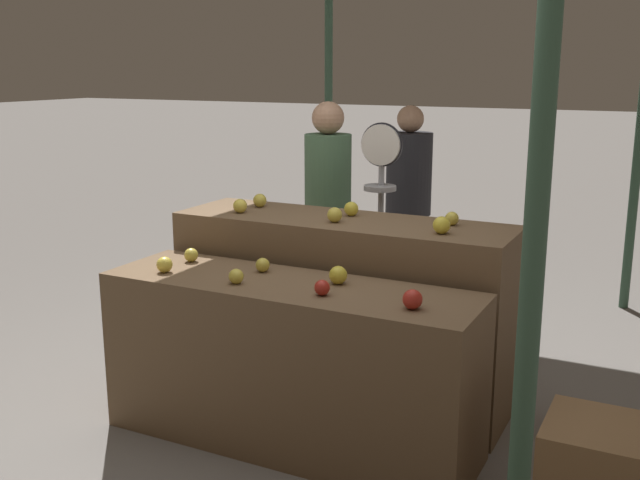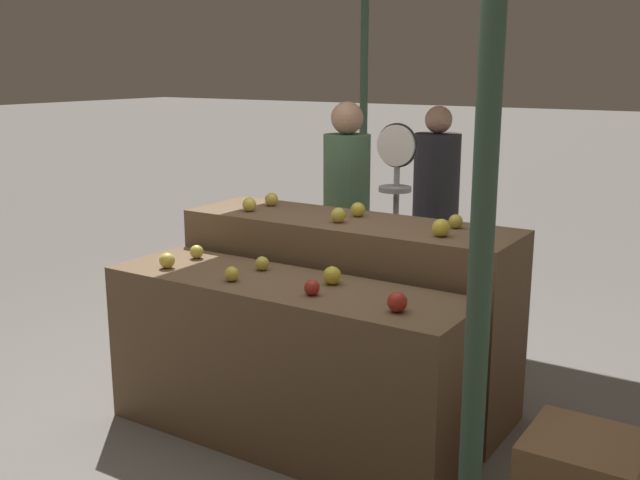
# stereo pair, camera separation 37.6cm
# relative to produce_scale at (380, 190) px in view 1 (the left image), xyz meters

# --- Properties ---
(ground_plane) EXTENTS (60.00, 60.00, 0.00)m
(ground_plane) POSITION_rel_produce_scale_xyz_m (0.05, -1.26, -1.08)
(ground_plane) COLOR slate
(display_counter_front) EXTENTS (1.85, 0.55, 0.82)m
(display_counter_front) POSITION_rel_produce_scale_xyz_m (0.05, -1.26, -0.67)
(display_counter_front) COLOR brown
(display_counter_front) RESTS_ON ground_plane
(display_counter_back) EXTENTS (1.85, 0.55, 1.02)m
(display_counter_back) POSITION_rel_produce_scale_xyz_m (0.05, -0.66, -0.57)
(display_counter_back) COLOR brown
(display_counter_back) RESTS_ON ground_plane
(apple_front_0) EXTENTS (0.08, 0.08, 0.08)m
(apple_front_0) POSITION_rel_produce_scale_xyz_m (-0.59, -1.37, -0.22)
(apple_front_0) COLOR yellow
(apple_front_0) RESTS_ON display_counter_front
(apple_front_1) EXTENTS (0.07, 0.07, 0.07)m
(apple_front_1) POSITION_rel_produce_scale_xyz_m (-0.16, -1.38, -0.22)
(apple_front_1) COLOR gold
(apple_front_1) RESTS_ON display_counter_front
(apple_front_2) EXTENTS (0.07, 0.07, 0.07)m
(apple_front_2) POSITION_rel_produce_scale_xyz_m (0.28, -1.36, -0.22)
(apple_front_2) COLOR #AD281E
(apple_front_2) RESTS_ON display_counter_front
(apple_front_3) EXTENTS (0.09, 0.09, 0.09)m
(apple_front_3) POSITION_rel_produce_scale_xyz_m (0.71, -1.36, -0.21)
(apple_front_3) COLOR #AD281E
(apple_front_3) RESTS_ON display_counter_front
(apple_front_4) EXTENTS (0.07, 0.07, 0.07)m
(apple_front_4) POSITION_rel_produce_scale_xyz_m (-0.60, -1.14, -0.22)
(apple_front_4) COLOR gold
(apple_front_4) RESTS_ON display_counter_front
(apple_front_5) EXTENTS (0.07, 0.07, 0.07)m
(apple_front_5) POSITION_rel_produce_scale_xyz_m (-0.16, -1.14, -0.22)
(apple_front_5) COLOR gold
(apple_front_5) RESTS_ON display_counter_front
(apple_front_6) EXTENTS (0.09, 0.09, 0.09)m
(apple_front_6) POSITION_rel_produce_scale_xyz_m (0.27, -1.17, -0.21)
(apple_front_6) COLOR gold
(apple_front_6) RESTS_ON display_counter_front
(apple_back_0) EXTENTS (0.08, 0.08, 0.08)m
(apple_back_0) POSITION_rel_produce_scale_xyz_m (-0.53, -0.77, -0.02)
(apple_back_0) COLOR yellow
(apple_back_0) RESTS_ON display_counter_back
(apple_back_1) EXTENTS (0.08, 0.08, 0.08)m
(apple_back_1) POSITION_rel_produce_scale_xyz_m (0.05, -0.76, -0.02)
(apple_back_1) COLOR gold
(apple_back_1) RESTS_ON display_counter_back
(apple_back_2) EXTENTS (0.09, 0.09, 0.09)m
(apple_back_2) POSITION_rel_produce_scale_xyz_m (0.64, -0.77, -0.01)
(apple_back_2) COLOR gold
(apple_back_2) RESTS_ON display_counter_back
(apple_back_3) EXTENTS (0.08, 0.08, 0.08)m
(apple_back_3) POSITION_rel_produce_scale_xyz_m (-0.52, -0.57, -0.02)
(apple_back_3) COLOR gold
(apple_back_3) RESTS_ON display_counter_back
(apple_back_4) EXTENTS (0.08, 0.08, 0.08)m
(apple_back_4) POSITION_rel_produce_scale_xyz_m (0.06, -0.56, -0.02)
(apple_back_4) COLOR gold
(apple_back_4) RESTS_ON display_counter_back
(apple_back_5) EXTENTS (0.07, 0.07, 0.07)m
(apple_back_5) POSITION_rel_produce_scale_xyz_m (0.63, -0.56, -0.02)
(apple_back_5) COLOR gold
(apple_back_5) RESTS_ON display_counter_back
(produce_scale) EXTENTS (0.27, 0.20, 1.49)m
(produce_scale) POSITION_rel_produce_scale_xyz_m (0.00, 0.00, 0.00)
(produce_scale) COLOR #99999E
(produce_scale) RESTS_ON ground_plane
(person_vendor_at_scale) EXTENTS (0.39, 0.39, 1.60)m
(person_vendor_at_scale) POSITION_rel_produce_scale_xyz_m (-0.43, 0.14, -0.14)
(person_vendor_at_scale) COLOR #2D2D38
(person_vendor_at_scale) RESTS_ON ground_plane
(person_customer_left) EXTENTS (0.46, 0.46, 1.54)m
(person_customer_left) POSITION_rel_produce_scale_xyz_m (-0.22, 1.10, -0.19)
(person_customer_left) COLOR #2D2D38
(person_customer_left) RESTS_ON ground_plane
(wooden_crate_side) EXTENTS (0.43, 0.43, 0.43)m
(wooden_crate_side) POSITION_rel_produce_scale_xyz_m (1.50, -1.30, -0.86)
(wooden_crate_side) COLOR olive
(wooden_crate_side) RESTS_ON ground_plane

